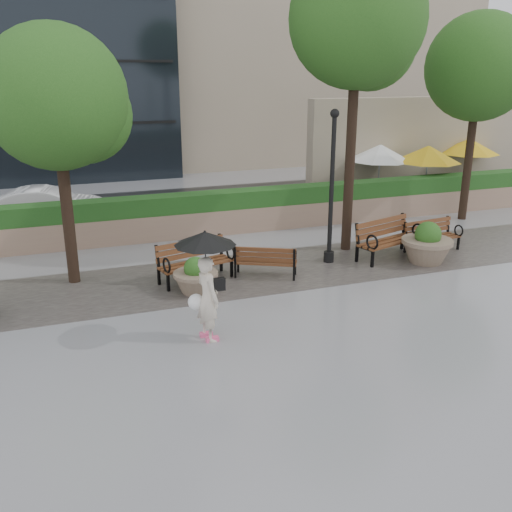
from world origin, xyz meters
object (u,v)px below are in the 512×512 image
object	(u,v)px
bench_2	(265,267)
bench_4	(432,242)
planter_left	(196,279)
planter_right	(427,247)
lamppost	(331,198)
pedestrian	(207,275)
bench_1	(196,270)
car_right	(48,206)
bench_3	(388,247)

from	to	relation	value
bench_2	bench_4	size ratio (longest dim) A/B	0.96
planter_left	planter_right	xyz separation A→B (m)	(6.50, 0.03, 0.10)
lamppost	pedestrian	xyz separation A→B (m)	(-4.36, -3.41, -0.49)
planter_left	bench_1	bearing A→B (deg)	76.32
bench_1	planter_right	xyz separation A→B (m)	(6.31, -0.75, 0.15)
bench_1	lamppost	bearing A→B (deg)	-11.47
bench_2	car_right	xyz separation A→B (m)	(-5.16, 7.46, 0.38)
pedestrian	lamppost	bearing A→B (deg)	-65.00
bench_3	bench_4	xyz separation A→B (m)	(1.55, 0.10, -0.05)
bench_1	pedestrian	world-z (taller)	pedestrian
lamppost	bench_1	bearing A→B (deg)	-177.11
bench_4	car_right	xyz separation A→B (m)	(-10.48, 7.10, 0.36)
bench_4	planter_right	world-z (taller)	planter_right
bench_2	car_right	world-z (taller)	car_right
planter_right	pedestrian	xyz separation A→B (m)	(-6.86, -2.47, 0.88)
bench_1	planter_left	size ratio (longest dim) A/B	1.87
planter_left	car_right	distance (m)	8.56
bench_3	car_right	xyz separation A→B (m)	(-8.93, 7.20, 0.31)
bench_2	planter_right	distance (m)	4.58
bench_2	bench_3	size ratio (longest dim) A/B	0.78
bench_2	bench_3	world-z (taller)	bench_3
bench_3	planter_right	bearing A→B (deg)	-59.16
bench_2	planter_left	world-z (taller)	planter_left
planter_left	lamppost	xyz separation A→B (m)	(4.00, 0.96, 1.47)
bench_2	planter_right	xyz separation A→B (m)	(4.56, -0.44, 0.20)
bench_1	bench_4	distance (m)	7.08
pedestrian	bench_1	bearing A→B (deg)	-22.73
car_right	pedestrian	distance (m)	10.78
bench_1	bench_3	world-z (taller)	bench_3
bench_2	lamppost	distance (m)	2.63
bench_1	pedestrian	size ratio (longest dim) A/B	0.91
planter_right	planter_left	bearing A→B (deg)	-179.77
bench_2	planter_right	world-z (taller)	planter_right
bench_4	pedestrian	size ratio (longest dim) A/B	0.80
bench_4	lamppost	xyz separation A→B (m)	(-3.27, 0.14, 1.55)
planter_right	lamppost	distance (m)	3.00
bench_3	pedestrian	size ratio (longest dim) A/B	0.99
car_right	bench_2	bearing A→B (deg)	-136.17
car_right	pedestrian	xyz separation A→B (m)	(2.85, -10.37, 0.70)
planter_right	car_right	bearing A→B (deg)	140.87
planter_right	car_right	world-z (taller)	car_right
planter_right	car_right	distance (m)	12.52
bench_3	planter_left	distance (m)	5.77
bench_4	lamppost	distance (m)	3.62
planter_left	pedestrian	world-z (taller)	pedestrian
bench_3	lamppost	bearing A→B (deg)	154.70
bench_2	bench_3	distance (m)	3.79
bench_2	planter_left	distance (m)	2.00
bench_2	car_right	bearing A→B (deg)	-27.66
planter_right	bench_1	bearing A→B (deg)	173.26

